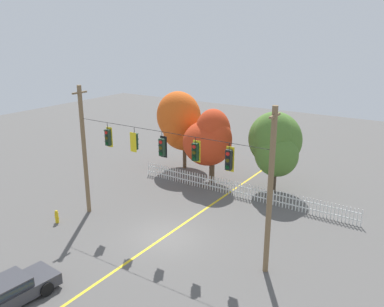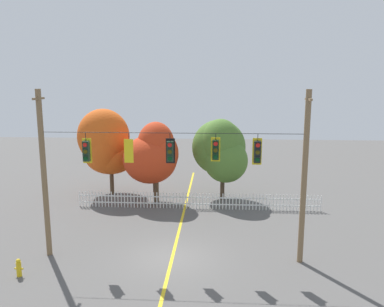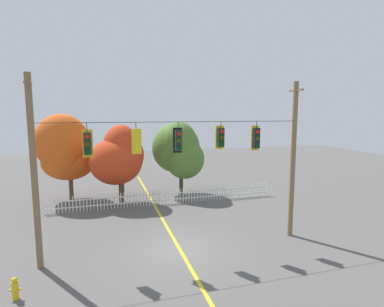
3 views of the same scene
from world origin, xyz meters
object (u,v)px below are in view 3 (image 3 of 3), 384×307
(traffic_signal_westbound_side, at_px, (221,137))
(traffic_signal_eastbound_side, at_px, (178,140))
(traffic_signal_northbound_secondary, at_px, (88,144))
(fire_hydrant, at_px, (15,288))
(autumn_maple_mid, at_px, (119,156))
(traffic_signal_southbound_primary, at_px, (136,141))
(autumn_maple_near_fence, at_px, (64,149))
(traffic_signal_northbound_primary, at_px, (256,138))
(autumn_oak_far_east, at_px, (179,150))

(traffic_signal_westbound_side, bearing_deg, traffic_signal_eastbound_side, 179.99)
(traffic_signal_northbound_secondary, height_order, fire_hydrant, traffic_signal_northbound_secondary)
(traffic_signal_northbound_secondary, height_order, traffic_signal_eastbound_side, same)
(traffic_signal_northbound_secondary, xyz_separation_m, autumn_maple_mid, (1.76, 8.83, -1.83))
(traffic_signal_southbound_primary, height_order, autumn_maple_mid, traffic_signal_southbound_primary)
(traffic_signal_northbound_secondary, height_order, autumn_maple_mid, traffic_signal_northbound_secondary)
(traffic_signal_northbound_secondary, bearing_deg, traffic_signal_southbound_primary, -0.52)
(traffic_signal_northbound_secondary, xyz_separation_m, autumn_maple_near_fence, (-2.13, 10.50, -1.38))
(traffic_signal_northbound_primary, bearing_deg, autumn_oak_far_east, 98.89)
(traffic_signal_eastbound_side, xyz_separation_m, autumn_maple_mid, (-2.24, 8.83, -1.87))
(traffic_signal_northbound_primary, distance_m, autumn_maple_near_fence, 14.70)
(traffic_signal_northbound_secondary, distance_m, autumn_maple_mid, 9.19)
(traffic_signal_southbound_primary, relative_size, traffic_signal_westbound_side, 1.05)
(traffic_signal_southbound_primary, height_order, traffic_signal_eastbound_side, same)
(traffic_signal_northbound_secondary, distance_m, traffic_signal_eastbound_side, 4.00)
(traffic_signal_northbound_secondary, bearing_deg, autumn_maple_near_fence, 101.49)
(fire_hydrant, bearing_deg, traffic_signal_eastbound_side, 18.79)
(traffic_signal_westbound_side, bearing_deg, traffic_signal_northbound_primary, 0.03)
(traffic_signal_southbound_primary, relative_size, autumn_maple_near_fence, 0.21)
(fire_hydrant, bearing_deg, traffic_signal_northbound_primary, 11.89)
(autumn_maple_near_fence, bearing_deg, traffic_signal_westbound_side, -51.84)
(autumn_oak_far_east, height_order, fire_hydrant, autumn_oak_far_east)
(traffic_signal_northbound_primary, bearing_deg, traffic_signal_northbound_secondary, -180.00)
(autumn_maple_mid, distance_m, autumn_oak_far_east, 4.86)
(traffic_signal_northbound_secondary, bearing_deg, autumn_oak_far_east, 56.62)
(traffic_signal_eastbound_side, height_order, fire_hydrant, traffic_signal_eastbound_side)
(traffic_signal_northbound_primary, bearing_deg, traffic_signal_southbound_primary, -179.82)
(traffic_signal_westbound_side, relative_size, autumn_maple_mid, 0.23)
(traffic_signal_northbound_secondary, distance_m, autumn_maple_near_fence, 10.81)
(traffic_signal_southbound_primary, relative_size, autumn_oak_far_east, 0.24)
(autumn_maple_mid, bearing_deg, fire_hydrant, -111.31)
(traffic_signal_northbound_secondary, xyz_separation_m, traffic_signal_northbound_primary, (8.04, 0.00, 0.06))
(traffic_signal_eastbound_side, distance_m, fire_hydrant, 8.51)
(traffic_signal_southbound_primary, xyz_separation_m, autumn_maple_near_fence, (-4.20, 10.52, -1.44))
(autumn_maple_near_fence, xyz_separation_m, autumn_oak_far_east, (8.64, -0.64, -0.23))
(traffic_signal_eastbound_side, distance_m, traffic_signal_westbound_side, 2.12)
(traffic_signal_southbound_primary, bearing_deg, autumn_oak_far_east, 65.85)
(traffic_signal_southbound_primary, distance_m, traffic_signal_northbound_primary, 5.97)
(traffic_signal_northbound_primary, relative_size, autumn_maple_near_fence, 0.22)
(traffic_signal_northbound_secondary, distance_m, fire_hydrant, 5.97)
(autumn_maple_near_fence, height_order, autumn_maple_mid, autumn_maple_near_fence)
(autumn_maple_mid, xyz_separation_m, autumn_oak_far_east, (4.74, 1.03, 0.22))
(traffic_signal_northbound_primary, xyz_separation_m, autumn_oak_far_east, (-1.54, 9.86, -1.67))
(traffic_signal_northbound_primary, height_order, autumn_maple_near_fence, autumn_maple_near_fence)
(traffic_signal_northbound_secondary, bearing_deg, traffic_signal_eastbound_side, -0.00)
(autumn_maple_mid, distance_m, fire_hydrant, 12.27)
(traffic_signal_northbound_primary, height_order, fire_hydrant, traffic_signal_northbound_primary)
(traffic_signal_southbound_primary, bearing_deg, autumn_maple_near_fence, 111.78)
(autumn_maple_mid, bearing_deg, traffic_signal_eastbound_side, -75.74)
(traffic_signal_westbound_side, bearing_deg, traffic_signal_northbound_secondary, 180.00)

